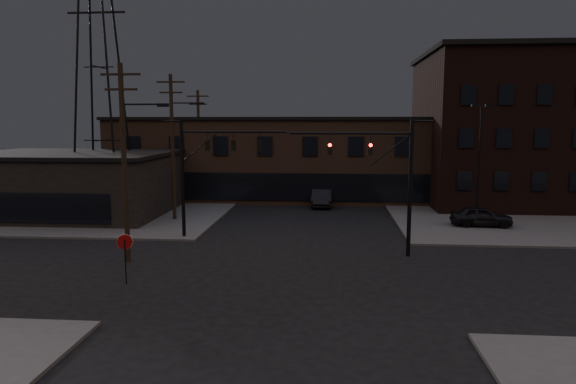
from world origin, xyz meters
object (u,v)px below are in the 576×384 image
object	(u,v)px
traffic_signal_near	(391,173)
car_crossing	(322,197)
traffic_signal_far	(201,165)
parked_car_lot_a	(481,216)
stop_sign	(125,247)
parked_car_lot_b	(536,205)

from	to	relation	value
traffic_signal_near	car_crossing	xyz separation A→B (m)	(-4.24, 17.69, -4.07)
traffic_signal_far	parked_car_lot_a	xyz separation A→B (m)	(19.82, 5.08, -4.11)
traffic_signal_far	stop_sign	world-z (taller)	traffic_signal_far
car_crossing	traffic_signal_far	bearing A→B (deg)	-118.30
traffic_signal_far	stop_sign	distance (m)	10.55
traffic_signal_near	traffic_signal_far	bearing A→B (deg)	163.83
parked_car_lot_a	car_crossing	xyz separation A→B (m)	(-11.98, 9.11, -0.04)
traffic_signal_far	stop_sign	bearing A→B (deg)	-97.32
stop_sign	parked_car_lot_b	xyz separation A→B (m)	(27.45, 21.35, -1.08)
parked_car_lot_a	car_crossing	distance (m)	15.06
traffic_signal_near	parked_car_lot_a	distance (m)	12.24
stop_sign	traffic_signal_far	bearing A→B (deg)	82.68
traffic_signal_near	car_crossing	bearing A→B (deg)	103.48
traffic_signal_near	parked_car_lot_a	world-z (taller)	traffic_signal_near
traffic_signal_far	traffic_signal_near	bearing A→B (deg)	-16.17
parked_car_lot_b	car_crossing	size ratio (longest dim) A/B	0.81
parked_car_lot_a	parked_car_lot_b	bearing A→B (deg)	-41.19
traffic_signal_far	parked_car_lot_a	distance (m)	20.87
traffic_signal_near	traffic_signal_far	distance (m)	12.57
traffic_signal_far	parked_car_lot_b	distance (m)	28.84
parked_car_lot_b	car_crossing	distance (m)	18.55
traffic_signal_near	parked_car_lot_a	bearing A→B (deg)	47.93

